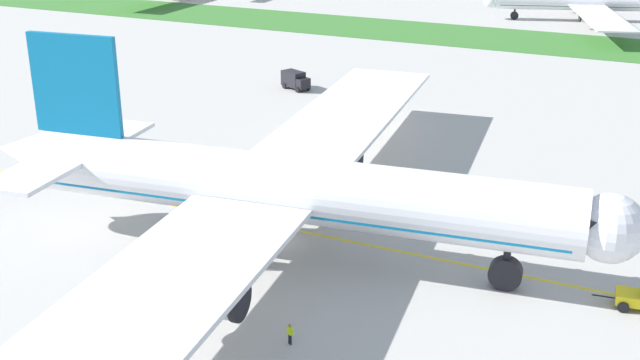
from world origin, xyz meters
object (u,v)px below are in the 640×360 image
object	(u,v)px
ground_crew_wingwalker_port	(207,246)
ground_crew_wingwalker_starboard	(290,332)
airliner_foreground	(281,189)
service_truck_baggage_loader	(295,80)
parked_airliner_far_centre	(581,2)

from	to	relation	value
ground_crew_wingwalker_port	ground_crew_wingwalker_starboard	world-z (taller)	ground_crew_wingwalker_starboard
airliner_foreground	ground_crew_wingwalker_port	size ratio (longest dim) A/B	57.34
ground_crew_wingwalker_port	service_truck_baggage_loader	bearing A→B (deg)	109.36
airliner_foreground	ground_crew_wingwalker_starboard	bearing A→B (deg)	-59.75
service_truck_baggage_loader	airliner_foreground	bearing A→B (deg)	-64.21
parked_airliner_far_centre	airliner_foreground	bearing A→B (deg)	-92.27
ground_crew_wingwalker_port	service_truck_baggage_loader	size ratio (longest dim) A/B	0.31
ground_crew_wingwalker_starboard	service_truck_baggage_loader	xyz separation A→B (m)	(-33.44, 66.55, 0.48)
airliner_foreground	ground_crew_wingwalker_starboard	xyz separation A→B (m)	(7.52, -12.90, -5.41)
service_truck_baggage_loader	ground_crew_wingwalker_starboard	bearing A→B (deg)	-63.32
ground_crew_wingwalker_starboard	parked_airliner_far_centre	xyz separation A→B (m)	(-2.04, 151.23, 3.22)
ground_crew_wingwalker_starboard	service_truck_baggage_loader	size ratio (longest dim) A/B	0.32
parked_airliner_far_centre	ground_crew_wingwalker_port	bearing A→B (deg)	-94.61
ground_crew_wingwalker_port	service_truck_baggage_loader	distance (m)	60.27
ground_crew_wingwalker_port	parked_airliner_far_centre	world-z (taller)	parked_airliner_far_centre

